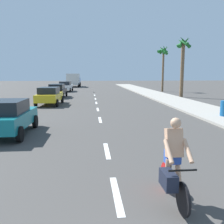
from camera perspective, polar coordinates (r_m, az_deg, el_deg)
ground_plane at (r=20.93m, az=-3.56°, el=1.48°), size 160.00×160.00×0.00m
sidewalk_strip at (r=24.39m, az=15.10°, el=2.41°), size 3.60×80.00×0.14m
lane_stripe_1 at (r=5.80m, az=1.07°, el=-18.80°), size 0.16×1.80×0.01m
lane_stripe_2 at (r=8.74m, az=-1.22°, el=-9.06°), size 0.16×1.80×0.01m
lane_stripe_3 at (r=14.47m, az=-2.83°, el=-1.84°), size 0.16×1.80×0.01m
lane_stripe_4 at (r=18.72m, az=-3.37°, el=0.61°), size 0.16×1.80×0.01m
lane_stripe_5 at (r=23.06m, az=-3.71°, el=2.17°), size 0.16×1.80×0.01m
lane_stripe_6 at (r=26.80m, az=-3.92°, el=3.11°), size 0.16×1.80×0.01m
lane_stripe_7 at (r=31.40m, az=-4.11°, el=3.96°), size 0.16×1.80×0.01m
lane_stripe_8 at (r=36.63m, az=-4.26°, el=4.66°), size 0.16×1.80×0.01m
lane_stripe_9 at (r=36.45m, az=-4.26°, el=4.64°), size 0.16×1.80×0.01m
cyclist at (r=5.30m, az=14.10°, el=-12.00°), size 0.62×1.71×1.82m
parked_car_teal at (r=11.74m, az=-23.15°, el=-0.95°), size 1.84×3.92×1.57m
parked_car_yellow at (r=22.15m, az=-14.51°, el=3.80°), size 2.08×4.26×1.57m
parked_car_black at (r=29.03m, az=-12.77°, el=5.01°), size 2.03×4.16×1.57m
parked_car_white at (r=38.79m, az=-10.88°, el=6.00°), size 2.11×4.30×1.57m
delivery_truck at (r=52.88m, az=-9.03°, el=7.50°), size 2.87×6.33×2.80m
palm_tree_far at (r=29.90m, az=16.37°, el=13.13°), size 1.79×1.75×7.10m
palm_tree_distant at (r=39.10m, az=12.00°, el=13.12°), size 1.95×1.84×7.20m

